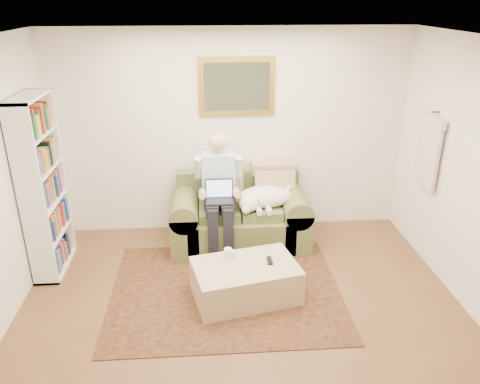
{
  "coord_description": "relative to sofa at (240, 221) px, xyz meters",
  "views": [
    {
      "loc": [
        -0.32,
        -3.25,
        2.93
      ],
      "look_at": [
        0.04,
        1.42,
        0.95
      ],
      "focal_mm": 35.0,
      "sensor_mm": 36.0,
      "label": 1
    }
  ],
  "objects": [
    {
      "name": "room_shell",
      "position": [
        -0.09,
        -1.68,
        1.01
      ],
      "size": [
        4.51,
        5.0,
        2.61
      ],
      "color": "brown",
      "rests_on": "ground"
    },
    {
      "name": "rug",
      "position": [
        -0.23,
        -1.08,
        -0.29
      ],
      "size": [
        2.43,
        1.95,
        0.01
      ],
      "primitive_type": "cube",
      "rotation": [
        0.0,
        0.0,
        -0.0
      ],
      "color": "black",
      "rests_on": "room_shell"
    },
    {
      "name": "sofa",
      "position": [
        0.0,
        0.0,
        0.0
      ],
      "size": [
        1.71,
        0.87,
        1.02
      ],
      "color": "#5B6636",
      "rests_on": "room_shell"
    },
    {
      "name": "seated_man",
      "position": [
        -0.26,
        -0.16,
        0.42
      ],
      "size": [
        0.56,
        0.8,
        1.44
      ],
      "primitive_type": null,
      "color": "#8CB4D8",
      "rests_on": "sofa"
    },
    {
      "name": "laptop",
      "position": [
        -0.26,
        -0.22,
        0.46
      ],
      "size": [
        0.33,
        0.26,
        0.24
      ],
      "color": "black",
      "rests_on": "seated_man"
    },
    {
      "name": "sleeping_dog",
      "position": [
        0.31,
        -0.09,
        0.36
      ],
      "size": [
        0.7,
        0.44,
        0.26
      ],
      "primitive_type": null,
      "color": "white",
      "rests_on": "sofa"
    },
    {
      "name": "ottoman",
      "position": [
        -0.03,
        -1.2,
        -0.1
      ],
      "size": [
        1.17,
        0.88,
        0.38
      ],
      "primitive_type": "cube",
      "rotation": [
        0.0,
        0.0,
        0.22
      ],
      "color": "tan",
      "rests_on": "room_shell"
    },
    {
      "name": "coffee_mug",
      "position": [
        -0.2,
        -1.03,
        0.14
      ],
      "size": [
        0.08,
        0.08,
        0.1
      ],
      "primitive_type": "cylinder",
      "color": "white",
      "rests_on": "ottoman"
    },
    {
      "name": "tv_remote",
      "position": [
        0.22,
        -1.15,
        0.1
      ],
      "size": [
        0.05,
        0.15,
        0.02
      ],
      "primitive_type": "cube",
      "rotation": [
        0.0,
        0.0,
        0.01
      ],
      "color": "black",
      "rests_on": "ottoman"
    },
    {
      "name": "bookshelf",
      "position": [
        -2.19,
        -0.43,
        0.71
      ],
      "size": [
        0.28,
        0.8,
        2.0
      ],
      "primitive_type": null,
      "color": "white",
      "rests_on": "room_shell"
    },
    {
      "name": "wall_mirror",
      "position": [
        0.0,
        0.44,
        1.61
      ],
      "size": [
        0.94,
        0.04,
        0.72
      ],
      "color": "gold",
      "rests_on": "room_shell"
    },
    {
      "name": "hanging_shirt",
      "position": [
        2.1,
        -0.43,
        1.06
      ],
      "size": [
        0.06,
        0.52,
        0.9
      ],
      "primitive_type": null,
      "color": "beige",
      "rests_on": "room_shell"
    }
  ]
}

